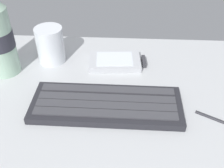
# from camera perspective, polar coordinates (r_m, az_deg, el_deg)

# --- Properties ---
(ground_plane) EXTENTS (0.64, 0.48, 0.03)m
(ground_plane) POSITION_cam_1_polar(r_m,az_deg,el_deg) (0.58, -0.01, -3.22)
(ground_plane) COLOR #B7BABC
(keyboard) EXTENTS (0.29, 0.11, 0.02)m
(keyboard) POSITION_cam_1_polar(r_m,az_deg,el_deg) (0.54, -1.15, -4.16)
(keyboard) COLOR #232328
(keyboard) RESTS_ON ground_plane
(handheld_device) EXTENTS (0.13, 0.08, 0.02)m
(handheld_device) POSITION_cam_1_polar(r_m,az_deg,el_deg) (0.66, 1.11, 4.63)
(handheld_device) COLOR #B7BABF
(handheld_device) RESTS_ON ground_plane
(juice_cup) EXTENTS (0.06, 0.06, 0.09)m
(juice_cup) POSITION_cam_1_polar(r_m,az_deg,el_deg) (0.67, -12.41, 7.52)
(juice_cup) COLOR silver
(juice_cup) RESTS_ON ground_plane
(stylus_pen) EXTENTS (0.09, 0.05, 0.01)m
(stylus_pen) POSITION_cam_1_polar(r_m,az_deg,el_deg) (0.56, 21.29, -6.88)
(stylus_pen) COLOR #26262B
(stylus_pen) RESTS_ON ground_plane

